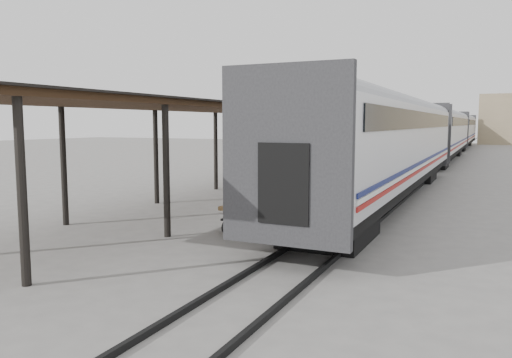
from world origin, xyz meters
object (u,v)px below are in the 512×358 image
Objects in this scene: luggage_tug at (324,167)px; porter at (254,177)px; baggage_cart at (255,209)px; pedestrian at (272,171)px.

luggage_tug is 17.98m from porter.
porter is at bearing -64.65° from baggage_cart.
porter is 12.01m from pedestrian.
pedestrian is (-4.03, 10.53, 0.17)m from baggage_cart.
baggage_cart is 1.37× the size of porter.
porter is (3.37, -17.62, 1.23)m from luggage_tug.
luggage_tug is (-3.12, 16.97, -0.11)m from baggage_cart.
porter is at bearing -78.00° from luggage_tug.
luggage_tug is 0.83× the size of pedestrian.
baggage_cart is at bearing 92.27° from pedestrian.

